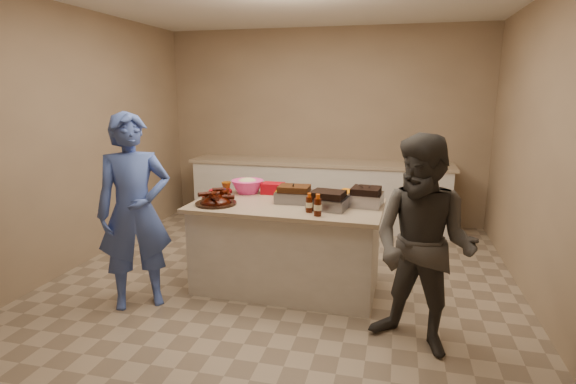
% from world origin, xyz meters
% --- Properties ---
extents(room, '(4.50, 5.00, 2.70)m').
position_xyz_m(room, '(0.00, 0.00, 0.00)').
color(room, '#977E62').
rests_on(room, ground).
extents(back_counter, '(3.60, 0.64, 0.90)m').
position_xyz_m(back_counter, '(0.00, 2.20, 0.45)').
color(back_counter, silver).
rests_on(back_counter, ground).
extents(island, '(1.78, 0.98, 0.83)m').
position_xyz_m(island, '(0.07, 0.05, 0.00)').
color(island, silver).
rests_on(island, ground).
extents(rib_platter, '(0.47, 0.47, 0.15)m').
position_xyz_m(rib_platter, '(-0.55, -0.13, 0.83)').
color(rib_platter, '#390B03').
rests_on(rib_platter, island).
extents(pulled_pork_tray, '(0.34, 0.26, 0.10)m').
position_xyz_m(pulled_pork_tray, '(0.13, 0.13, 0.83)').
color(pulled_pork_tray, '#47230F').
rests_on(pulled_pork_tray, island).
extents(brisket_tray, '(0.37, 0.32, 0.10)m').
position_xyz_m(brisket_tray, '(0.47, -0.04, 0.83)').
color(brisket_tray, black).
rests_on(brisket_tray, island).
extents(roasting_pan, '(0.32, 0.32, 0.12)m').
position_xyz_m(roasting_pan, '(0.79, 0.15, 0.83)').
color(roasting_pan, gray).
rests_on(roasting_pan, island).
extents(coleslaw_bowl, '(0.34, 0.34, 0.22)m').
position_xyz_m(coleslaw_bowl, '(-0.42, 0.39, 0.83)').
color(coleslaw_bowl, '#F83899').
rests_on(coleslaw_bowl, island).
extents(sausage_plate, '(0.34, 0.34, 0.05)m').
position_xyz_m(sausage_plate, '(0.26, 0.41, 0.83)').
color(sausage_plate, silver).
rests_on(sausage_plate, island).
extents(mac_cheese_dish, '(0.34, 0.29, 0.08)m').
position_xyz_m(mac_cheese_dish, '(0.65, 0.40, 0.83)').
color(mac_cheese_dish, orange).
rests_on(mac_cheese_dish, island).
extents(bbq_bottle_a, '(0.06, 0.06, 0.17)m').
position_xyz_m(bbq_bottle_a, '(0.33, -0.19, 0.83)').
color(bbq_bottle_a, '#380F03').
rests_on(bbq_bottle_a, island).
extents(bbq_bottle_b, '(0.06, 0.06, 0.19)m').
position_xyz_m(bbq_bottle_b, '(0.42, -0.29, 0.83)').
color(bbq_bottle_b, '#380F03').
rests_on(bbq_bottle_b, island).
extents(mustard_bottle, '(0.04, 0.04, 0.11)m').
position_xyz_m(mustard_bottle, '(-0.04, 0.11, 0.83)').
color(mustard_bottle, '#E5B500').
rests_on(mustard_bottle, island).
extents(sauce_bowl, '(0.13, 0.05, 0.13)m').
position_xyz_m(sauce_bowl, '(0.02, 0.22, 0.83)').
color(sauce_bowl, silver).
rests_on(sauce_bowl, island).
extents(plate_stack_large, '(0.24, 0.24, 0.03)m').
position_xyz_m(plate_stack_large, '(-0.70, 0.33, 0.83)').
color(plate_stack_large, '#9E0612').
rests_on(plate_stack_large, island).
extents(plate_stack_small, '(0.21, 0.21, 0.03)m').
position_xyz_m(plate_stack_small, '(-0.68, 0.08, 0.83)').
color(plate_stack_small, '#9E0612').
rests_on(plate_stack_small, island).
extents(plastic_cup, '(0.10, 0.10, 0.10)m').
position_xyz_m(plastic_cup, '(-0.67, 0.44, 0.83)').
color(plastic_cup, '#A4590F').
rests_on(plastic_cup, island).
extents(basket_stack, '(0.22, 0.17, 0.11)m').
position_xyz_m(basket_stack, '(-0.16, 0.42, 0.83)').
color(basket_stack, '#9E0612').
rests_on(basket_stack, island).
extents(guest_blue, '(1.46, 1.74, 0.40)m').
position_xyz_m(guest_blue, '(-1.11, -0.58, 0.00)').
color(guest_blue, '#405AB3').
rests_on(guest_blue, ground).
extents(guest_gray, '(1.39, 1.75, 0.60)m').
position_xyz_m(guest_gray, '(1.25, -0.73, 0.00)').
color(guest_gray, '#45433F').
rests_on(guest_gray, ground).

